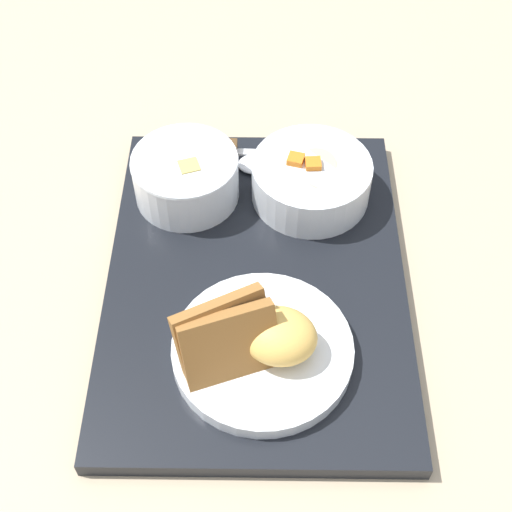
{
  "coord_description": "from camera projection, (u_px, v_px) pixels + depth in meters",
  "views": [
    {
      "loc": [
        0.44,
        -0.06,
        0.61
      ],
      "look_at": [
        0.0,
        0.0,
        0.05
      ],
      "focal_mm": 50.0,
      "sensor_mm": 36.0,
      "label": 1
    }
  ],
  "objects": [
    {
      "name": "knife",
      "position": [
        217.0,
        148.0,
        0.85
      ],
      "size": [
        0.05,
        0.19,
        0.02
      ],
      "rotation": [
        0.0,
        0.0,
        1.39
      ],
      "color": "silver",
      "rests_on": "serving_tray"
    },
    {
      "name": "serving_tray",
      "position": [
        256.0,
        280.0,
        0.74
      ],
      "size": [
        0.46,
        0.36,
        0.02
      ],
      "color": "black",
      "rests_on": "ground_plane"
    },
    {
      "name": "plate_main",
      "position": [
        258.0,
        347.0,
        0.66
      ],
      "size": [
        0.17,
        0.17,
        0.09
      ],
      "color": "silver",
      "rests_on": "serving_tray"
    },
    {
      "name": "bowl_salad",
      "position": [
        311.0,
        178.0,
        0.79
      ],
      "size": [
        0.13,
        0.13,
        0.06
      ],
      "color": "silver",
      "rests_on": "serving_tray"
    },
    {
      "name": "bowl_soup",
      "position": [
        186.0,
        175.0,
        0.78
      ],
      "size": [
        0.12,
        0.12,
        0.06
      ],
      "color": "silver",
      "rests_on": "serving_tray"
    },
    {
      "name": "spoon",
      "position": [
        238.0,
        165.0,
        0.83
      ],
      "size": [
        0.04,
        0.16,
        0.01
      ],
      "rotation": [
        0.0,
        0.0,
        1.55
      ],
      "color": "silver",
      "rests_on": "serving_tray"
    },
    {
      "name": "ground_plane",
      "position": [
        256.0,
        285.0,
        0.75
      ],
      "size": [
        4.0,
        4.0,
        0.0
      ],
      "primitive_type": "plane",
      "color": "tan"
    }
  ]
}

